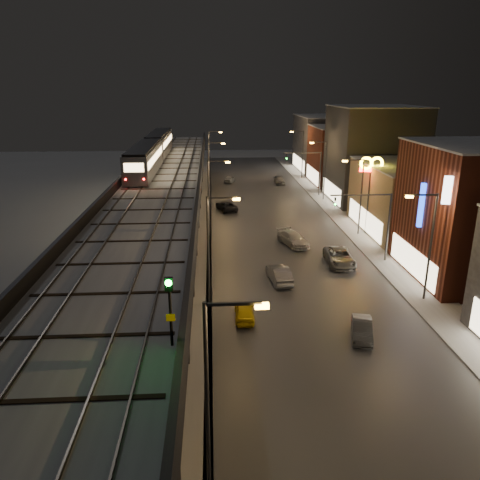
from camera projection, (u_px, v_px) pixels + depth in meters
name	position (u px, v px, depth m)	size (l,w,h in m)	color
ground	(222.00, 412.00, 25.36)	(220.00, 220.00, 0.00)	silver
road_surface	(274.00, 226.00, 58.98)	(17.00, 120.00, 0.06)	#46474D
sidewalk_right	(352.00, 225.00, 59.56)	(4.00, 120.00, 0.14)	#9FA1A8
under_viaduct_pavement	(167.00, 228.00, 58.19)	(11.00, 120.00, 0.06)	#9FA1A8
elevated_viaduct	(162.00, 189.00, 53.45)	(9.00, 100.00, 6.30)	black
viaduct_trackbed	(162.00, 183.00, 53.33)	(8.40, 100.00, 0.32)	#B2B7C1
viaduct_parapet_streetside	(200.00, 178.00, 53.47)	(0.30, 100.00, 1.10)	black
viaduct_parapet_far	(123.00, 179.00, 52.96)	(0.30, 100.00, 1.10)	black
building_c	(415.00, 199.00, 55.84)	(12.20, 15.20, 8.16)	#927B57
building_d	(373.00, 155.00, 70.08)	(12.20, 13.20, 14.16)	#2E2E32
building_e	(346.00, 155.00, 83.97)	(12.20, 12.20, 10.16)	brown
building_f	(328.00, 143.00, 97.09)	(12.20, 16.20, 11.16)	#46464B
streetlight_left_0	(213.00, 386.00, 18.96)	(2.57, 0.28, 9.00)	#38383A
streetlight_left_1	(212.00, 244.00, 36.03)	(2.57, 0.28, 9.00)	#38383A
streetlight_right_1	(428.00, 240.00, 37.04)	(2.56, 0.28, 9.00)	#38383A
streetlight_left_2	(211.00, 194.00, 53.10)	(2.57, 0.28, 9.00)	#38383A
streetlight_right_2	(359.00, 192.00, 54.10)	(2.56, 0.28, 9.00)	#38383A
streetlight_left_3	(211.00, 168.00, 70.16)	(2.57, 0.28, 9.00)	#38383A
streetlight_right_3	(323.00, 166.00, 71.17)	(2.56, 0.28, 9.00)	#38383A
streetlight_left_4	(210.00, 152.00, 87.23)	(2.57, 0.28, 9.00)	#38383A
streetlight_right_4	(301.00, 151.00, 88.24)	(2.56, 0.28, 9.00)	#38383A
traffic_light_rig_a	(378.00, 219.00, 45.75)	(6.10, 0.34, 7.00)	#38383A
traffic_light_rig_b	(313.00, 168.00, 74.19)	(6.10, 0.34, 7.00)	#38383A
subway_train	(153.00, 150.00, 65.64)	(2.83, 34.36, 3.38)	gray
rail_signal	(170.00, 298.00, 18.58)	(0.36, 0.43, 3.08)	black
car_taxi	(244.00, 312.00, 35.26)	(1.45, 3.62, 1.23)	yellow
car_near_white	(279.00, 275.00, 41.95)	(1.56, 4.48, 1.48)	#55585E
car_mid_silver	(226.00, 206.00, 66.39)	(2.15, 4.67, 1.30)	black
car_far_white	(230.00, 180.00, 85.54)	(1.46, 3.63, 1.24)	#9EA1A6
car_onc_silver	(362.00, 330.00, 32.63)	(1.34, 3.83, 1.26)	#43464D
car_onc_dark	(339.00, 258.00, 46.09)	(2.50, 5.42, 1.51)	gray
car_onc_white	(293.00, 239.00, 51.75)	(2.02, 4.97, 1.44)	silver
car_onc_red	(279.00, 180.00, 84.53)	(1.70, 4.22, 1.44)	gray
sign_mcdonalds	(371.00, 173.00, 53.77)	(2.74, 0.55, 9.21)	#38383A
sign_citgo	(455.00, 208.00, 36.18)	(2.17, 0.39, 10.33)	#38383A
sign_carwash	(428.00, 213.00, 40.78)	(1.72, 0.35, 8.94)	#38383A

